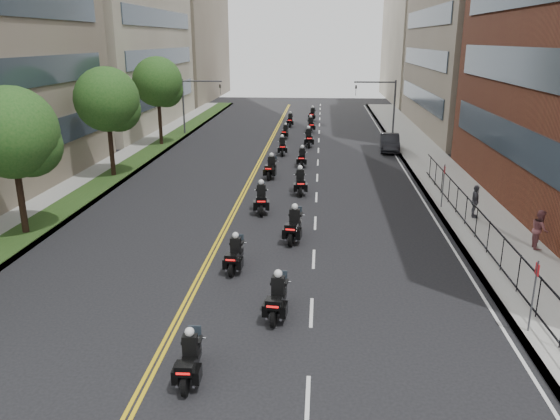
# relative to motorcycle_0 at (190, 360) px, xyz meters

# --- Properties ---
(ground) EXTENTS (160.00, 160.00, 0.00)m
(ground) POSITION_rel_motorcycle_0_xyz_m (0.18, -0.67, -0.64)
(ground) COLOR black
(ground) RESTS_ON ground
(sidewalk_right) EXTENTS (4.00, 90.00, 0.15)m
(sidewalk_right) POSITION_rel_motorcycle_0_xyz_m (12.18, 24.33, -0.57)
(sidewalk_right) COLOR gray
(sidewalk_right) RESTS_ON ground
(sidewalk_left) EXTENTS (4.00, 90.00, 0.15)m
(sidewalk_left) POSITION_rel_motorcycle_0_xyz_m (-11.82, 24.33, -0.57)
(sidewalk_left) COLOR gray
(sidewalk_left) RESTS_ON ground
(grass_strip) EXTENTS (2.00, 90.00, 0.04)m
(grass_strip) POSITION_rel_motorcycle_0_xyz_m (-11.02, 24.33, -0.47)
(grass_strip) COLOR #1F3C16
(grass_strip) RESTS_ON sidewalk_left
(building_right_far) EXTENTS (15.00, 28.00, 26.00)m
(building_right_far) POSITION_rel_motorcycle_0_xyz_m (21.68, 77.33, 12.36)
(building_right_far) COLOR gray
(building_right_far) RESTS_ON ground
(building_left_far) EXTENTS (16.00, 28.00, 26.00)m
(building_left_far) POSITION_rel_motorcycle_0_xyz_m (-21.82, 77.33, 12.36)
(building_left_far) COLOR #756755
(building_left_far) RESTS_ON ground
(iron_fence) EXTENTS (0.05, 28.00, 1.50)m
(iron_fence) POSITION_rel_motorcycle_0_xyz_m (11.18, 11.33, 0.26)
(iron_fence) COLOR black
(iron_fence) RESTS_ON sidewalk_right
(street_trees) EXTENTS (4.40, 38.40, 7.98)m
(street_trees) POSITION_rel_motorcycle_0_xyz_m (-10.87, 17.94, 4.49)
(street_trees) COLOR black
(street_trees) RESTS_ON ground
(traffic_signal_right) EXTENTS (4.09, 0.20, 5.60)m
(traffic_signal_right) POSITION_rel_motorcycle_0_xyz_m (9.72, 41.33, 3.06)
(traffic_signal_right) COLOR #3F3F44
(traffic_signal_right) RESTS_ON ground
(traffic_signal_left) EXTENTS (4.09, 0.20, 5.60)m
(traffic_signal_left) POSITION_rel_motorcycle_0_xyz_m (-9.36, 41.33, 3.06)
(traffic_signal_left) COLOR #3F3F44
(traffic_signal_left) RESTS_ON ground
(motorcycle_0) EXTENTS (0.51, 2.20, 1.62)m
(motorcycle_0) POSITION_rel_motorcycle_0_xyz_m (0.00, 0.00, 0.00)
(motorcycle_0) COLOR black
(motorcycle_0) RESTS_ON ground
(motorcycle_1) EXTENTS (0.64, 2.35, 1.73)m
(motorcycle_1) POSITION_rel_motorcycle_0_xyz_m (2.19, 3.95, 0.04)
(motorcycle_1) COLOR black
(motorcycle_1) RESTS_ON ground
(motorcycle_2) EXTENTS (0.56, 2.25, 1.66)m
(motorcycle_2) POSITION_rel_motorcycle_0_xyz_m (0.08, 7.88, 0.01)
(motorcycle_2) COLOR black
(motorcycle_2) RESTS_ON ground
(motorcycle_3) EXTENTS (0.75, 2.50, 1.85)m
(motorcycle_3) POSITION_rel_motorcycle_0_xyz_m (2.38, 11.59, 0.09)
(motorcycle_3) COLOR black
(motorcycle_3) RESTS_ON ground
(motorcycle_4) EXTENTS (0.72, 2.54, 1.87)m
(motorcycle_4) POSITION_rel_motorcycle_0_xyz_m (0.31, 16.04, 0.10)
(motorcycle_4) COLOR black
(motorcycle_4) RESTS_ON ground
(motorcycle_5) EXTENTS (0.66, 2.47, 1.82)m
(motorcycle_5) POSITION_rel_motorcycle_0_xyz_m (2.34, 20.06, 0.08)
(motorcycle_5) COLOR black
(motorcycle_5) RESTS_ON ground
(motorcycle_6) EXTENTS (0.70, 2.43, 1.79)m
(motorcycle_6) POSITION_rel_motorcycle_0_xyz_m (0.14, 24.02, 0.07)
(motorcycle_6) COLOR black
(motorcycle_6) RESTS_ON ground
(motorcycle_7) EXTENTS (0.52, 2.25, 1.66)m
(motorcycle_7) POSITION_rel_motorcycle_0_xyz_m (2.17, 27.85, 0.01)
(motorcycle_7) COLOR black
(motorcycle_7) RESTS_ON ground
(motorcycle_8) EXTENTS (0.65, 2.33, 1.72)m
(motorcycle_8) POSITION_rel_motorcycle_0_xyz_m (0.33, 32.14, 0.04)
(motorcycle_8) COLOR black
(motorcycle_8) RESTS_ON ground
(motorcycle_9) EXTENTS (0.69, 2.55, 1.88)m
(motorcycle_9) POSITION_rel_motorcycle_0_xyz_m (2.46, 36.00, 0.10)
(motorcycle_9) COLOR black
(motorcycle_9) RESTS_ON ground
(motorcycle_10) EXTENTS (0.59, 2.08, 1.53)m
(motorcycle_10) POSITION_rel_motorcycle_0_xyz_m (0.08, 40.11, -0.03)
(motorcycle_10) COLOR black
(motorcycle_10) RESTS_ON ground
(motorcycle_11) EXTENTS (0.72, 2.42, 1.79)m
(motorcycle_11) POSITION_rel_motorcycle_0_xyz_m (2.48, 44.27, 0.06)
(motorcycle_11) COLOR black
(motorcycle_11) RESTS_ON ground
(motorcycle_12) EXTENTS (0.53, 2.31, 1.70)m
(motorcycle_12) POSITION_rel_motorcycle_0_xyz_m (0.12, 47.69, 0.03)
(motorcycle_12) COLOR black
(motorcycle_12) RESTS_ON ground
(motorcycle_13) EXTENTS (0.68, 2.43, 1.79)m
(motorcycle_13) POSITION_rel_motorcycle_0_xyz_m (2.51, 52.38, 0.07)
(motorcycle_13) COLOR black
(motorcycle_13) RESTS_ON ground
(parked_sedan) EXTENTS (1.91, 4.65, 1.50)m
(parked_sedan) POSITION_rel_motorcycle_0_xyz_m (9.58, 34.45, 0.11)
(parked_sedan) COLOR black
(parked_sedan) RESTS_ON ground
(pedestrian_b) EXTENTS (0.78, 0.96, 1.82)m
(pedestrian_b) POSITION_rel_motorcycle_0_xyz_m (13.68, 11.10, 0.42)
(pedestrian_b) COLOR brown
(pedestrian_b) RESTS_ON sidewalk_right
(pedestrian_c) EXTENTS (0.60, 1.11, 1.80)m
(pedestrian_c) POSITION_rel_motorcycle_0_xyz_m (11.93, 15.51, 0.41)
(pedestrian_c) COLOR #45454D
(pedestrian_c) RESTS_ON sidewalk_right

